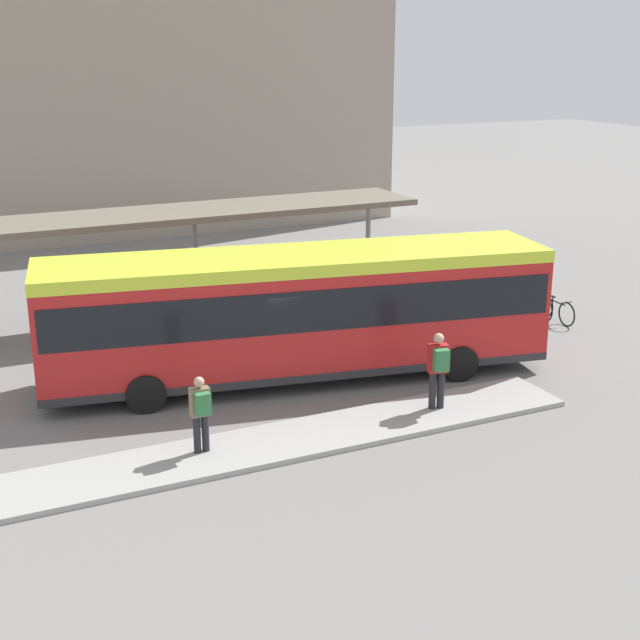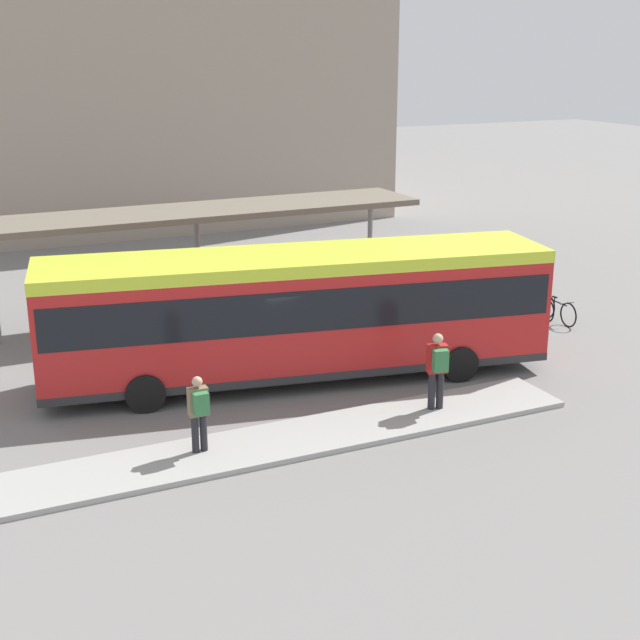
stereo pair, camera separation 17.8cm
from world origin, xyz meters
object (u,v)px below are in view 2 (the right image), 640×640
city_bus (298,306)px  potted_planter_near_shelter (205,323)px  pedestrian_waiting (199,410)px  bicycle_green (536,305)px  bicycle_black (558,310)px  potted_planter_far_side (412,293)px  bicycle_yellow (515,296)px  bicycle_white (526,301)px  pedestrian_companion (438,367)px

city_bus → potted_planter_near_shelter: 3.86m
pedestrian_waiting → bicycle_green: (12.28, 4.93, -0.66)m
pedestrian_waiting → bicycle_black: pedestrian_waiting is taller
pedestrian_waiting → potted_planter_far_side: (9.04, 6.91, -0.39)m
bicycle_black → potted_planter_far_side: bearing=-124.6°
bicycle_yellow → potted_planter_near_shelter: potted_planter_near_shelter is taller
pedestrian_waiting → bicycle_yellow: size_ratio=1.03×
pedestrian_waiting → potted_planter_far_side: bearing=-53.2°
bicycle_green → potted_planter_far_side: potted_planter_far_side is taller
city_bus → bicycle_black: (8.97, 0.97, -1.49)m
bicycle_black → bicycle_white: bearing=-170.2°
pedestrian_waiting → potted_planter_far_side: 11.38m
pedestrian_waiting → bicycle_yellow: (12.48, 6.24, -0.71)m
pedestrian_companion → bicycle_green: size_ratio=0.99×
pedestrian_waiting → pedestrian_companion: (5.52, -0.13, 0.10)m
pedestrian_companion → potted_planter_far_side: size_ratio=1.41×
pedestrian_companion → bicycle_black: bearing=-44.7°
pedestrian_companion → bicycle_white: size_ratio=1.18×
bicycle_black → bicycle_white: bicycle_black is taller
pedestrian_waiting → potted_planter_near_shelter: bearing=-19.3°
bicycle_green → potted_planter_near_shelter: size_ratio=1.48×
city_bus → bicycle_yellow: size_ratio=8.09×
bicycle_black → bicycle_green: bicycle_green is taller
city_bus → potted_planter_far_side: bearing=43.9°
pedestrian_waiting → bicycle_black: bearing=-71.8°
bicycle_white → potted_planter_near_shelter: bearing=-97.3°
city_bus → pedestrian_waiting: (-3.61, -3.31, -0.82)m
bicycle_white → bicycle_yellow: bicycle_yellow is taller
pedestrian_waiting → bicycle_yellow: bearing=-64.0°
bicycle_white → city_bus: bearing=-76.4°
city_bus → potted_planter_far_side: size_ratio=10.04×
pedestrian_waiting → bicycle_black: size_ratio=0.91×
potted_planter_far_side → pedestrian_companion: bearing=-116.6°
bicycle_yellow → bicycle_black: bearing=6.6°
city_bus → bicycle_green: bearing=21.0°
bicycle_black → bicycle_yellow: 1.96m
bicycle_white → potted_planter_far_side: (-3.35, 1.32, 0.33)m
bicycle_black → bicycle_white: (-0.18, 1.31, -0.05)m
city_bus → potted_planter_near_shelter: bearing=121.6°
bicycle_green → bicycle_yellow: size_ratio=1.15×
bicycle_black → bicycle_green: size_ratio=0.98×
bicycle_green → bicycle_yellow: bicycle_green is taller
pedestrian_companion → bicycle_green: 8.48m
pedestrian_companion → bicycle_black: (7.05, 4.41, -0.76)m
bicycle_black → potted_planter_near_shelter: size_ratio=1.45×
bicycle_yellow → potted_planter_far_side: 3.52m
potted_planter_near_shelter → bicycle_white: bearing=-6.4°
bicycle_green → bicycle_yellow: bearing=-6.4°
city_bus → bicycle_yellow: bearing=28.7°
bicycle_black → pedestrian_companion: bearing=-56.0°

